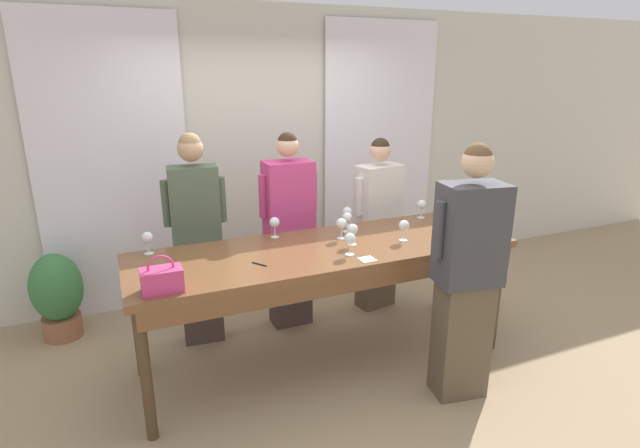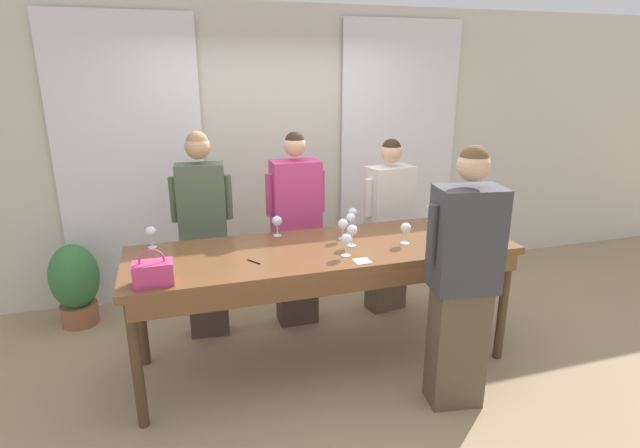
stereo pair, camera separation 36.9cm
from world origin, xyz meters
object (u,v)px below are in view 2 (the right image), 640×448
at_px(guest_cream_sweater, 388,226).
at_px(host_pouring, 463,281).
at_px(wine_glass_front_mid, 277,221).
at_px(wine_glass_back_right, 151,232).
at_px(guest_olive_jacket, 204,234).
at_px(guest_pink_top, 296,230).
at_px(wine_glass_center_left, 447,227).
at_px(potted_plant, 75,282).
at_px(wine_bottle, 471,217).
at_px(wine_glass_by_bottle, 406,229).
at_px(wine_glass_center_mid, 351,219).
at_px(wine_glass_front_right, 431,208).
at_px(wine_glass_front_left, 486,221).
at_px(wine_glass_near_host, 352,231).
at_px(wine_glass_center_right, 353,213).
at_px(wine_glass_back_left, 346,240).
at_px(tasting_bar, 325,259).
at_px(wine_glass_back_mid, 343,225).
at_px(handbag, 153,273).

bearing_deg(guest_cream_sweater, host_pouring, -95.69).
bearing_deg(wine_glass_front_mid, wine_glass_back_right, 179.45).
bearing_deg(guest_olive_jacket, wine_glass_back_right, -139.48).
relative_size(guest_olive_jacket, guest_pink_top, 1.02).
height_order(wine_glass_center_left, potted_plant, wine_glass_center_left).
height_order(wine_bottle, wine_glass_by_bottle, wine_bottle).
distance_m(wine_glass_back_right, guest_cream_sweater, 2.09).
bearing_deg(wine_glass_center_mid, wine_glass_front_right, 6.94).
relative_size(wine_bottle, host_pouring, 0.19).
xyz_separation_m(wine_bottle, wine_glass_by_bottle, (-0.63, -0.10, -0.01)).
height_order(wine_glass_front_left, guest_cream_sweater, guest_cream_sweater).
xyz_separation_m(wine_glass_center_left, guest_cream_sweater, (-0.08, 0.86, -0.24)).
bearing_deg(wine_glass_front_mid, wine_glass_front_right, -0.23).
distance_m(wine_bottle, wine_glass_front_left, 0.13).
xyz_separation_m(guest_pink_top, host_pouring, (0.73, -1.44, 0.03)).
bearing_deg(wine_glass_near_host, wine_glass_center_right, 68.50).
height_order(wine_glass_back_right, guest_cream_sweater, guest_cream_sweater).
distance_m(wine_bottle, host_pouring, 0.92).
bearing_deg(wine_glass_near_host, wine_glass_front_mid, 140.39).
bearing_deg(wine_glass_back_left, tasting_bar, 116.03).
distance_m(wine_glass_center_left, wine_glass_back_left, 0.83).
xyz_separation_m(wine_glass_back_mid, host_pouring, (0.51, -0.86, -0.17)).
height_order(handbag, guest_olive_jacket, guest_olive_jacket).
bearing_deg(wine_glass_front_mid, wine_glass_center_mid, -9.84).
bearing_deg(potted_plant, wine_bottle, -21.34).
bearing_deg(wine_glass_center_left, wine_bottle, 27.13).
bearing_deg(host_pouring, wine_glass_center_mid, 111.85).
bearing_deg(wine_glass_by_bottle, wine_bottle, 9.41).
xyz_separation_m(wine_glass_back_mid, potted_plant, (-2.10, 1.10, -0.67)).
xyz_separation_m(tasting_bar, wine_bottle, (1.23, 0.02, 0.21)).
bearing_deg(handbag, guest_olive_jacket, 69.76).
relative_size(wine_glass_front_right, guest_olive_jacket, 0.09).
height_order(wine_glass_front_left, potted_plant, wine_glass_front_left).
height_order(wine_glass_center_left, guest_cream_sweater, guest_cream_sweater).
bearing_deg(wine_glass_back_mid, guest_pink_top, 110.82).
distance_m(handbag, wine_glass_by_bottle, 1.80).
distance_m(wine_glass_center_right, guest_cream_sweater, 0.61).
xyz_separation_m(wine_glass_front_left, potted_plant, (-3.21, 1.34, -0.67)).
relative_size(handbag, wine_glass_center_left, 1.46).
bearing_deg(wine_glass_front_left, wine_glass_front_right, 115.01).
xyz_separation_m(handbag, guest_olive_jacket, (0.38, 1.02, -0.11)).
distance_m(wine_glass_by_bottle, host_pouring, 0.66).
xyz_separation_m(wine_glass_near_host, wine_glass_by_bottle, (0.40, -0.07, -0.00)).
bearing_deg(handbag, wine_glass_front_left, 4.78).
bearing_deg(wine_glass_front_left, handbag, -175.22).
height_order(wine_glass_front_mid, wine_glass_back_left, same).
bearing_deg(wine_glass_center_left, wine_glass_front_mid, 156.46).
distance_m(guest_pink_top, potted_plant, 2.01).
height_order(guest_cream_sweater, potted_plant, guest_cream_sweater).
bearing_deg(wine_glass_center_mid, wine_bottle, -15.58).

